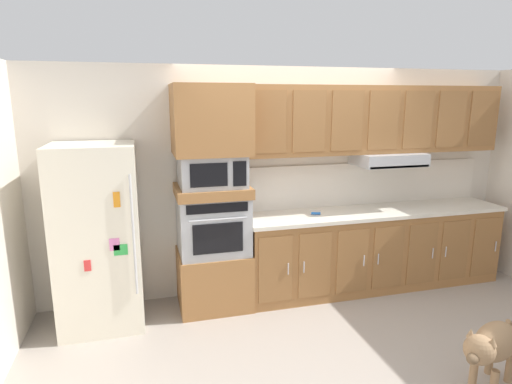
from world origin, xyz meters
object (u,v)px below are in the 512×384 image
Objects in this scene: screwdriver at (316,213)px; dog at (492,345)px; refrigerator at (98,237)px; built_in_oven at (213,224)px; microwave at (212,170)px.

screwdriver is 2.08m from dog.
refrigerator is 2.51× the size of built_in_oven.
screwdriver is at bearing -99.74° from dog.
built_in_oven reaches higher than dog.
built_in_oven reaches higher than screwdriver.
screwdriver is (2.25, 0.07, 0.05)m from refrigerator.
refrigerator is 3.43m from dog.
refrigerator is 11.11× the size of screwdriver.
microwave reaches higher than screwdriver.
microwave is (0.00, -0.00, 0.56)m from built_in_oven.
screwdriver is at bearing 1.80° from refrigerator.
refrigerator is 1.25m from microwave.
screwdriver reaches higher than dog.
screwdriver is 0.20× the size of dog.
screwdriver is (1.14, 0.00, -0.53)m from microwave.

